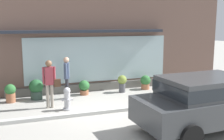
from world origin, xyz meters
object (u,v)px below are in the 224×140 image
Objects in this scene: potted_plant_window_right at (122,82)px; potted_plant_by_entrance at (36,89)px; potted_plant_window_center at (145,82)px; potted_plant_low_front at (10,93)px; potted_plant_trailing_edge at (84,87)px; potted_plant_near_hydrant at (176,83)px; parked_car_dark_gray at (208,99)px; pedestrian_with_handbag at (50,80)px; fire_hydrant at (67,99)px; pedestrian_passerby at (67,75)px.

potted_plant_by_entrance is (-3.73, 0.08, -0.02)m from potted_plant_window_right.
potted_plant_low_front is (-5.96, -0.21, 0.04)m from potted_plant_window_center.
potted_plant_window_center reaches higher than potted_plant_trailing_edge.
potted_plant_window_right is 0.94× the size of potted_plant_by_entrance.
potted_plant_low_front reaches higher than potted_plant_near_hydrant.
potted_plant_window_center is at bearing 7.76° from potted_plant_window_right.
parked_car_dark_gray is 5.62m from potted_plant_trailing_edge.
pedestrian_with_handbag is 2.28× the size of potted_plant_window_right.
potted_plant_by_entrance is (-6.38, 0.27, 0.15)m from potted_plant_near_hydrant.
potted_plant_near_hydrant is at bearing -2.42° from potted_plant_by_entrance.
fire_hydrant reaches higher than potted_plant_low_front.
fire_hydrant is 1.50× the size of potted_plant_near_hydrant.
potted_plant_near_hydrant is (5.97, 1.08, -0.75)m from pedestrian_with_handbag.
fire_hydrant is at bearing 5.12° from pedestrian_passerby.
parked_car_dark_gray is 6.71m from potted_plant_by_entrance.
potted_plant_window_right is (2.53, 0.28, -0.57)m from pedestrian_passerby.
potted_plant_near_hydrant is at bearing 15.63° from fire_hydrant.
pedestrian_passerby is 2.61× the size of potted_plant_window_center.
potted_plant_window_center is (0.48, 5.05, -0.55)m from parked_car_dark_gray.
pedestrian_with_handbag is 1.02× the size of pedestrian_passerby.
fire_hydrant is 0.47× the size of pedestrian_with_handbag.
potted_plant_trailing_edge is at bearing 1.56° from potted_plant_by_entrance.
potted_plant_trailing_edge is (-2.96, -0.03, -0.02)m from potted_plant_window_center.
parked_car_dark_gray reaches higher than potted_plant_by_entrance.
potted_plant_window_center is 0.80× the size of potted_plant_by_entrance.
potted_plant_window_center is at bearing 81.32° from parked_car_dark_gray.
pedestrian_passerby is at bearing -178.97° from potted_plant_near_hydrant.
pedestrian_with_handbag reaches higher than potted_plant_low_front.
pedestrian_passerby is 2.61m from potted_plant_window_right.
pedestrian_passerby is 0.38× the size of parked_car_dark_gray.
pedestrian_with_handbag is 6.11m from potted_plant_near_hydrant.
pedestrian_with_handbag is 2.24m from potted_plant_trailing_edge.
parked_car_dark_gray reaches higher than potted_plant_trailing_edge.
pedestrian_with_handbag is 2.42× the size of potted_plant_low_front.
pedestrian_passerby is at bearing -6.41° from potted_plant_low_front.
potted_plant_window_right is 1.23× the size of potted_plant_trailing_edge.
potted_plant_window_center is at bearing 1.03° from potted_plant_by_entrance.
pedestrian_passerby is (0.25, 1.43, 0.61)m from fire_hydrant.
potted_plant_by_entrance is at bearing -178.97° from potted_plant_window_center.
pedestrian_passerby is at bearing 79.98° from fire_hydrant.
pedestrian_with_handbag reaches higher than potted_plant_window_center.
parked_car_dark_gray is 5.10m from potted_plant_window_center.
potted_plant_trailing_edge is at bearing 113.05° from parked_car_dark_gray.
potted_plant_low_front is 3.01m from potted_plant_trailing_edge.
potted_plant_window_center is 5.97m from potted_plant_low_front.
pedestrian_passerby is 1.38m from potted_plant_by_entrance.
pedestrian_passerby reaches higher than potted_plant_window_center.
potted_plant_near_hydrant is (1.41, -0.36, -0.07)m from potted_plant_window_center.
potted_plant_trailing_edge is at bearing 42.57° from pedestrian_with_handbag.
potted_plant_by_entrance is at bearing -91.71° from pedestrian_passerby.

